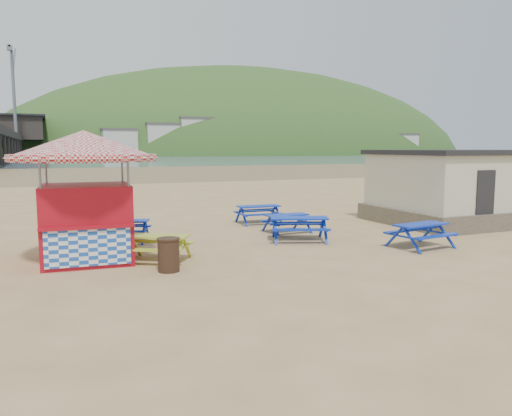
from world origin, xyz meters
name	(u,v)px	position (x,y,z in m)	size (l,w,h in m)	color
ground	(252,243)	(0.00, 0.00, 0.00)	(400.00, 400.00, 0.00)	tan
wet_sand	(98,172)	(0.00, 55.00, 0.00)	(400.00, 400.00, 0.00)	olive
sea	(66,157)	(0.00, 170.00, 0.01)	(400.00, 400.00, 0.00)	#465865
picnic_table_blue_a	(123,231)	(-4.06, 1.97, 0.37)	(2.16, 1.95, 0.75)	#1737B4
picnic_table_blue_b	(259,214)	(1.96, 4.03, 0.38)	(1.88, 1.54, 0.77)	#1737B4
picnic_table_blue_c	(287,223)	(2.05, 1.48, 0.35)	(1.75, 1.46, 0.70)	#1737B4
picnic_table_blue_d	(299,229)	(1.68, -0.26, 0.42)	(2.42, 2.20, 0.83)	#1737B4
picnic_table_blue_e	(421,236)	(4.76, -2.88, 0.39)	(2.08, 1.78, 0.79)	#1737B4
picnic_table_yellow	(157,248)	(-3.59, -1.55, 0.38)	(2.31, 2.20, 0.76)	gold
ice_cream_kiosk	(85,179)	(-5.40, -0.66, 2.35)	(4.44, 4.44, 3.73)	maroon
litter_bin	(169,255)	(-3.54, -2.84, 0.45)	(0.61, 0.61, 0.89)	#332015
amenity_block	(465,186)	(10.50, 1.00, 1.57)	(7.40, 5.40, 3.15)	#665B4C
pier	(9,141)	(-17.99, 178.23, 5.46)	(24.00, 220.00, 39.29)	black
headland_town	(245,173)	(90.00, 229.68, -9.91)	(264.00, 144.00, 108.00)	#2D4C1E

